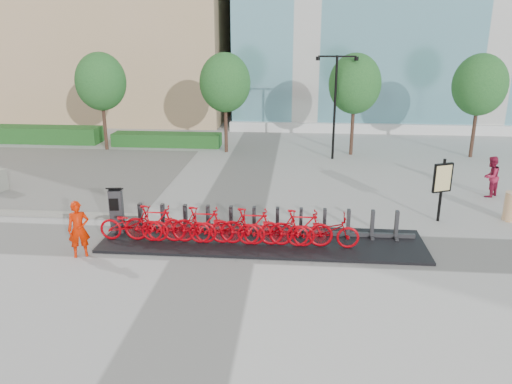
# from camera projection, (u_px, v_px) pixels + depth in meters

# --- Properties ---
(ground) EXTENTS (120.00, 120.00, 0.00)m
(ground) POSITION_uv_depth(u_px,v_px,m) (218.00, 245.00, 14.84)
(ground) COLOR #ADAEAA
(gravel_patch) EXTENTS (14.00, 14.00, 0.00)m
(gravel_patch) POSITION_uv_depth(u_px,v_px,m) (22.00, 173.00, 22.31)
(gravel_patch) COLOR #4C4A43
(gravel_patch) RESTS_ON ground
(hedge_a) EXTENTS (10.00, 1.40, 0.90)m
(hedge_a) POSITION_uv_depth(u_px,v_px,m) (15.00, 134.00, 28.68)
(hedge_a) COLOR #173B18
(hedge_a) RESTS_ON ground
(hedge_b) EXTENTS (6.00, 1.20, 0.70)m
(hedge_b) POSITION_uv_depth(u_px,v_px,m) (167.00, 140.00, 27.67)
(hedge_b) COLOR #173B18
(hedge_b) RESTS_ON ground
(tree_0) EXTENTS (2.60, 2.60, 5.10)m
(tree_0) POSITION_uv_depth(u_px,v_px,m) (101.00, 82.00, 25.79)
(tree_0) COLOR brown
(tree_0) RESTS_ON ground
(tree_1) EXTENTS (2.60, 2.60, 5.10)m
(tree_1) POSITION_uv_depth(u_px,v_px,m) (225.00, 83.00, 25.25)
(tree_1) COLOR brown
(tree_1) RESTS_ON ground
(tree_2) EXTENTS (2.60, 2.60, 5.10)m
(tree_2) POSITION_uv_depth(u_px,v_px,m) (355.00, 84.00, 24.71)
(tree_2) COLOR brown
(tree_2) RESTS_ON ground
(tree_3) EXTENTS (2.60, 2.60, 5.10)m
(tree_3) POSITION_uv_depth(u_px,v_px,m) (480.00, 85.00, 24.20)
(tree_3) COLOR brown
(tree_3) RESTS_ON ground
(streetlamp) EXTENTS (2.00, 0.20, 5.00)m
(streetlamp) POSITION_uv_depth(u_px,v_px,m) (335.00, 95.00, 23.98)
(streetlamp) COLOR black
(streetlamp) RESTS_ON ground
(dock_pad) EXTENTS (9.60, 2.40, 0.08)m
(dock_pad) POSITION_uv_depth(u_px,v_px,m) (262.00, 241.00, 15.00)
(dock_pad) COLOR black
(dock_pad) RESTS_ON ground
(dock_rail_posts) EXTENTS (8.02, 0.50, 0.85)m
(dock_rail_posts) POSITION_uv_depth(u_px,v_px,m) (266.00, 221.00, 15.31)
(dock_rail_posts) COLOR #2C2C30
(dock_rail_posts) RESTS_ON dock_pad
(bike_0) EXTENTS (1.91, 0.67, 1.01)m
(bike_0) POSITION_uv_depth(u_px,v_px,m) (131.00, 224.00, 14.83)
(bike_0) COLOR #AB0009
(bike_0) RESTS_ON dock_pad
(bike_1) EXTENTS (1.86, 0.52, 1.12)m
(bike_1) POSITION_uv_depth(u_px,v_px,m) (155.00, 223.00, 14.76)
(bike_1) COLOR #AB0009
(bike_1) RESTS_ON dock_pad
(bike_2) EXTENTS (1.91, 0.67, 1.01)m
(bike_2) POSITION_uv_depth(u_px,v_px,m) (179.00, 226.00, 14.71)
(bike_2) COLOR #AB0009
(bike_2) RESTS_ON dock_pad
(bike_3) EXTENTS (1.86, 0.52, 1.12)m
(bike_3) POSITION_uv_depth(u_px,v_px,m) (203.00, 225.00, 14.63)
(bike_3) COLOR #AB0009
(bike_3) RESTS_ON dock_pad
(bike_4) EXTENTS (1.91, 0.67, 1.01)m
(bike_4) POSITION_uv_depth(u_px,v_px,m) (227.00, 227.00, 14.59)
(bike_4) COLOR #AB0009
(bike_4) RESTS_ON dock_pad
(bike_5) EXTENTS (1.86, 0.52, 1.12)m
(bike_5) POSITION_uv_depth(u_px,v_px,m) (251.00, 227.00, 14.51)
(bike_5) COLOR #AB0009
(bike_5) RESTS_ON dock_pad
(bike_6) EXTENTS (1.91, 0.67, 1.01)m
(bike_6) POSITION_uv_depth(u_px,v_px,m) (276.00, 229.00, 14.47)
(bike_6) COLOR #AB0009
(bike_6) RESTS_ON dock_pad
(bike_7) EXTENTS (1.86, 0.52, 1.12)m
(bike_7) POSITION_uv_depth(u_px,v_px,m) (301.00, 228.00, 14.39)
(bike_7) COLOR #AB0009
(bike_7) RESTS_ON dock_pad
(bike_8) EXTENTS (1.91, 0.67, 1.01)m
(bike_8) POSITION_uv_depth(u_px,v_px,m) (326.00, 231.00, 14.35)
(bike_8) COLOR #AB0009
(bike_8) RESTS_ON dock_pad
(kiosk) EXTENTS (0.51, 0.45, 1.50)m
(kiosk) POSITION_uv_depth(u_px,v_px,m) (117.00, 210.00, 15.39)
(kiosk) COLOR #2C2C30
(kiosk) RESTS_ON dock_pad
(worker_red) EXTENTS (0.70, 0.60, 1.62)m
(worker_red) POSITION_uv_depth(u_px,v_px,m) (79.00, 229.00, 13.87)
(worker_red) COLOR red
(worker_red) RESTS_ON ground
(pedestrian) EXTENTS (0.97, 0.96, 1.58)m
(pedestrian) POSITION_uv_depth(u_px,v_px,m) (491.00, 177.00, 18.98)
(pedestrian) COLOR maroon
(pedestrian) RESTS_ON ground
(construction_barrel) EXTENTS (0.60, 0.60, 0.98)m
(construction_barrel) POSITION_uv_depth(u_px,v_px,m) (512.00, 206.00, 16.64)
(construction_barrel) COLOR orange
(construction_barrel) RESTS_ON ground
(map_sign) EXTENTS (0.68, 0.39, 2.14)m
(map_sign) POSITION_uv_depth(u_px,v_px,m) (442.00, 180.00, 16.28)
(map_sign) COLOR black
(map_sign) RESTS_ON ground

